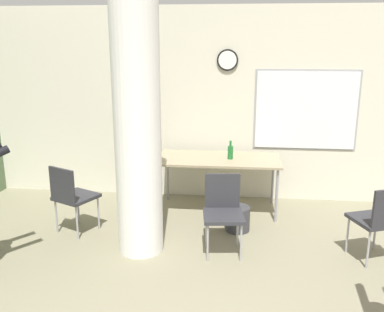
% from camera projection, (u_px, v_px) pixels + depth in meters
% --- Properties ---
extents(wall_back, '(8.00, 0.15, 2.80)m').
position_uv_depth(wall_back, '(221.00, 105.00, 6.27)').
color(wall_back, beige).
rests_on(wall_back, ground_plane).
extents(support_pillar, '(0.51, 0.51, 2.80)m').
position_uv_depth(support_pillar, '(137.00, 129.00, 4.55)').
color(support_pillar, white).
rests_on(support_pillar, ground_plane).
extents(folding_table, '(1.66, 0.79, 0.76)m').
position_uv_depth(folding_table, '(219.00, 161.00, 5.87)').
color(folding_table, tan).
rests_on(folding_table, ground_plane).
extents(bottle_on_table, '(0.07, 0.07, 0.25)m').
position_uv_depth(bottle_on_table, '(230.00, 152.00, 5.79)').
color(bottle_on_table, '#1E6B2D').
rests_on(bottle_on_table, folding_table).
extents(waste_bin, '(0.31, 0.31, 0.31)m').
position_uv_depth(waste_bin, '(237.00, 218.00, 5.37)').
color(waste_bin, '#38383D').
rests_on(waste_bin, ground_plane).
extents(chair_near_pillar, '(0.59, 0.59, 0.87)m').
position_uv_depth(chair_near_pillar, '(72.00, 194.00, 5.20)').
color(chair_near_pillar, '#2D2D33').
rests_on(chair_near_pillar, ground_plane).
extents(chair_table_front, '(0.49, 0.49, 0.87)m').
position_uv_depth(chair_table_front, '(223.00, 208.00, 4.76)').
color(chair_table_front, '#2D2D33').
rests_on(chair_table_front, ground_plane).
extents(chair_mid_room, '(0.57, 0.57, 0.87)m').
position_uv_depth(chair_mid_room, '(379.00, 217.00, 4.51)').
color(chair_mid_room, '#2D2D33').
rests_on(chair_mid_room, ground_plane).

